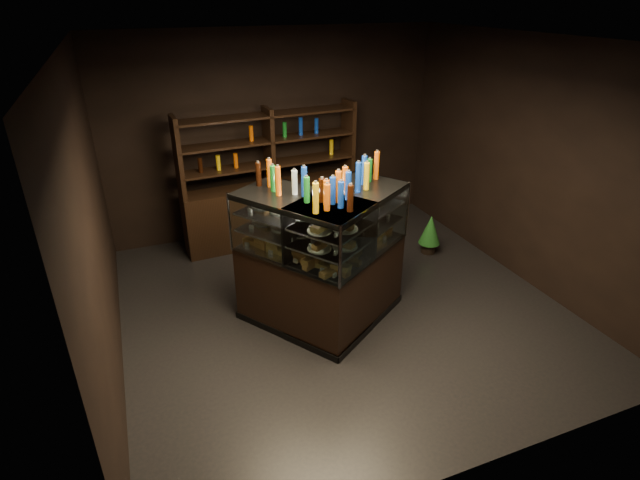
# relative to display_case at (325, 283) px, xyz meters

# --- Properties ---
(ground) EXTENTS (5.00, 5.00, 0.00)m
(ground) POSITION_rel_display_case_xyz_m (0.30, 0.23, -0.52)
(ground) COLOR black
(ground) RESTS_ON ground
(room_shell) EXTENTS (5.02, 5.02, 3.01)m
(room_shell) POSITION_rel_display_case_xyz_m (0.30, 0.23, 1.42)
(room_shell) COLOR black
(room_shell) RESTS_ON ground
(display_case) EXTENTS (1.97, 1.58, 1.56)m
(display_case) POSITION_rel_display_case_xyz_m (0.00, 0.00, 0.00)
(display_case) COLOR black
(display_case) RESTS_ON ground
(food_display) EXTENTS (1.53, 1.17, 0.47)m
(food_display) POSITION_rel_display_case_xyz_m (-0.00, -0.01, 0.65)
(food_display) COLOR #DB8E4E
(food_display) RESTS_ON display_case
(bottles_top) EXTENTS (1.36, 1.03, 0.30)m
(bottles_top) POSITION_rel_display_case_xyz_m (0.00, 0.00, 1.17)
(bottles_top) COLOR silver
(bottles_top) RESTS_ON display_case
(potted_conifer) EXTENTS (0.31, 0.31, 0.66)m
(potted_conifer) POSITION_rel_display_case_xyz_m (2.05, 1.02, -0.14)
(potted_conifer) COLOR black
(potted_conifer) RESTS_ON ground
(back_shelving) EXTENTS (2.61, 0.57, 2.00)m
(back_shelving) POSITION_rel_display_case_xyz_m (0.07, 2.28, 0.09)
(back_shelving) COLOR black
(back_shelving) RESTS_ON ground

